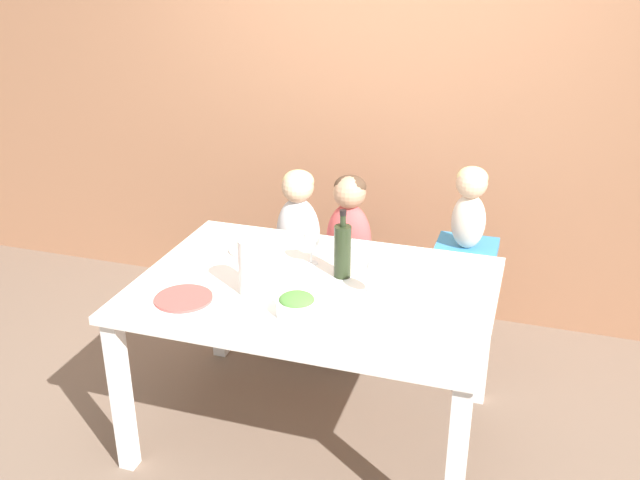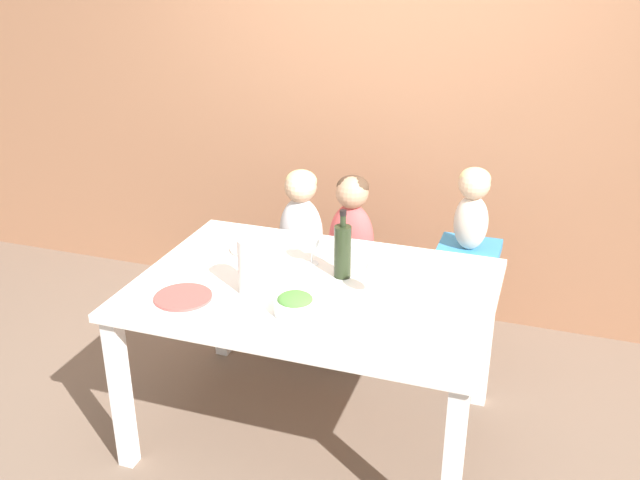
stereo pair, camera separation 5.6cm
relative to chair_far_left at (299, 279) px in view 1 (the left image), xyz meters
name	(u,v)px [view 1 (the left image)]	position (x,y,z in m)	size (l,w,h in m)	color
ground_plane	(315,430)	(0.35, -0.78, -0.38)	(14.00, 14.00, 0.00)	#705B4C
wall_back	(389,90)	(0.35, 0.58, 0.97)	(10.00, 0.06, 2.70)	#9E6B4C
dining_table	(314,304)	(0.35, -0.78, 0.30)	(1.54, 1.08, 0.77)	white
chair_far_left	(299,279)	(0.00, 0.00, 0.00)	(0.37, 0.43, 0.45)	silver
chair_far_center	(348,286)	(0.29, 0.00, 0.00)	(0.37, 0.43, 0.45)	silver
chair_right_highchair	(464,274)	(0.91, 0.00, 0.17)	(0.31, 0.37, 0.70)	silver
person_child_left	(298,218)	(0.00, 0.00, 0.37)	(0.25, 0.18, 0.57)	silver
person_child_center	(349,224)	(0.29, 0.00, 0.37)	(0.25, 0.18, 0.57)	#C64C4C
person_baby_right	(470,201)	(0.91, 0.00, 0.57)	(0.17, 0.16, 0.43)	beige
wine_bottle	(343,250)	(0.44, -0.66, 0.53)	(0.08, 0.08, 0.31)	#232D19
paper_towel_roll	(252,266)	(0.12, -0.92, 0.52)	(0.11, 0.11, 0.24)	white
wine_glass_near	(375,270)	(0.62, -0.79, 0.51)	(0.07, 0.07, 0.17)	white
wine_glass_far	(311,241)	(0.27, -0.58, 0.51)	(0.07, 0.07, 0.17)	white
salad_bowl_large	(297,304)	(0.36, -1.04, 0.44)	(0.17, 0.17, 0.09)	white
dinner_plate_front_left	(184,298)	(-0.13, -1.07, 0.40)	(0.24, 0.24, 0.01)	#D14C47
dinner_plate_back_left	(254,249)	(-0.04, -0.52, 0.40)	(0.24, 0.24, 0.01)	silver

